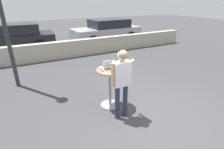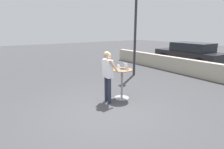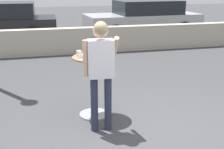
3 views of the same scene
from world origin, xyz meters
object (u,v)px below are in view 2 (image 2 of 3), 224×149
Objects in this scene: cafe_table at (122,81)px; coffee_mug at (118,66)px; street_lamp at (136,7)px; standing_person at (108,71)px; laptop at (123,68)px; parked_car_near_street at (189,53)px.

cafe_table is 8.65× the size of coffee_mug.
street_lamp is (-2.14, 2.46, 2.70)m from cafe_table.
standing_person reaches higher than coffee_mug.
laptop is 3.95m from street_lamp.
parked_car_near_street is (-2.15, 7.29, -0.31)m from laptop.
standing_person is at bearing -74.87° from parked_car_near_street.
street_lamp is at bearing 131.04° from cafe_table.
cafe_table is 0.62× the size of standing_person.
laptop is 0.23× the size of standing_person.
cafe_table is 0.19× the size of street_lamp.
street_lamp reaches higher than coffee_mug.
cafe_table is 4.23m from street_lamp.
coffee_mug is 3.83m from street_lamp.
laptop is at bearing -48.30° from street_lamp.
laptop is 0.61m from standing_person.
standing_person is at bearing -90.34° from cafe_table.
coffee_mug is (-0.24, -0.02, 0.01)m from laptop.
laptop is at bearing 74.10° from cafe_table.
standing_person is at bearing -54.78° from street_lamp.
standing_person is 0.38× the size of parked_car_near_street.
coffee_mug is 7.56m from parked_car_near_street.
coffee_mug is at bearing -51.87° from street_lamp.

